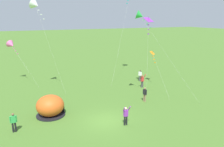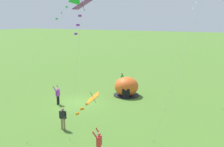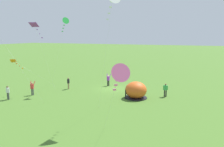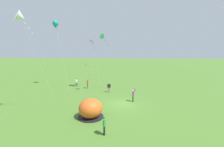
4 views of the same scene
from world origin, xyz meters
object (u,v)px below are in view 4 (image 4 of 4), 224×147
kite_green (103,37)px  kite_purple (92,43)px  person_center_field (133,95)px  kite_teal (55,23)px  person_flying_kite (88,83)px  kite_white (21,17)px  person_with_toddler (104,124)px  kite_orange (87,66)px  person_watching_sky (76,82)px  person_far_back (109,87)px  popup_tent (91,109)px

kite_green → kite_purple: kite_green is taller
person_center_field → kite_teal: bearing=61.0°
person_flying_kite → kite_teal: bearing=78.0°
person_flying_kite → kite_green: bearing=-128.5°
person_center_field → kite_white: (-5.72, 12.27, 9.84)m
person_with_toddler → kite_orange: bearing=19.5°
person_watching_sky → kite_teal: bearing=88.4°
person_far_back → person_flying_kite: size_ratio=0.91×
person_center_field → kite_green: size_ratio=0.19×
person_far_back → kite_purple: size_ratio=0.18×
person_with_toddler → person_watching_sky: (17.61, 8.67, 0.00)m
popup_tent → person_with_toddler: popup_tent is taller
kite_purple → person_flying_kite: bearing=84.3°
kite_white → kite_purple: (12.73, -4.64, -1.96)m
person_with_toddler → person_watching_sky: 19.63m
person_far_back → kite_teal: (3.95, 11.30, 11.85)m
person_watching_sky → kite_green: (-4.25, -6.45, 8.64)m
kite_orange → kite_green: 8.39m
kite_white → kite_green: size_ratio=1.14×
person_center_field → kite_green: (4.18, 5.00, 8.60)m
kite_orange → kite_teal: kite_teal is taller
kite_orange → person_with_toddler: bearing=-160.5°
popup_tent → person_flying_kite: (12.97, 3.89, 0.00)m
kite_white → popup_tent: bearing=-91.0°
popup_tent → kite_orange: (14.92, 4.43, 3.29)m
kite_green → person_center_field: bearing=-129.9°
person_with_toddler → kite_white: (3.46, 9.49, 9.87)m
person_flying_kite → kite_green: kite_green is taller
person_flying_kite → kite_orange: bearing=15.6°
kite_orange → popup_tent: bearing=-163.5°
popup_tent → person_flying_kite: popup_tent is taller
person_flying_kite → person_with_toddler: person_flying_kite is taller
person_flying_kite → person_with_toddler: size_ratio=1.10×
kite_orange → person_far_back: bearing=-131.0°
person_with_toddler → kite_green: kite_green is taller
person_far_back → kite_green: (-0.41, 0.90, 8.64)m
person_center_field → kite_white: bearing=115.0°
person_watching_sky → person_center_field: bearing=-126.4°
popup_tent → kite_teal: bearing=36.3°
popup_tent → person_far_back: bearing=-4.0°
person_flying_kite → person_with_toddler: 17.35m
kite_white → kite_teal: kite_teal is taller
kite_orange → kite_teal: bearing=94.9°
person_center_field → person_flying_kite: (7.12, 8.71, 0.00)m
person_center_field → person_with_toddler: 9.59m
kite_purple → kite_orange: bearing=38.3°
kite_purple → person_far_back: bearing=-124.6°
person_watching_sky → kite_teal: size_ratio=0.13×
popup_tent → kite_white: kite_white is taller
person_far_back → kite_white: bearing=141.6°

